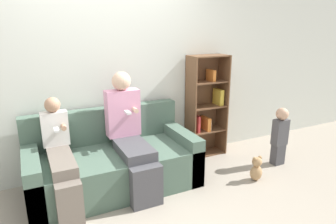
{
  "coord_description": "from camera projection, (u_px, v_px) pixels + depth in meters",
  "views": [
    {
      "loc": [
        -0.9,
        -2.55,
        1.82
      ],
      "look_at": [
        0.65,
        0.61,
        0.79
      ],
      "focal_mm": 32.0,
      "sensor_mm": 36.0,
      "label": 1
    }
  ],
  "objects": [
    {
      "name": "ground_plane",
      "position": [
        137.0,
        208.0,
        3.09
      ],
      "size": [
        14.0,
        14.0,
        0.0
      ],
      "primitive_type": "plane",
      "color": "#9E9384"
    },
    {
      "name": "back_wall",
      "position": [
        104.0,
        72.0,
        3.63
      ],
      "size": [
        10.0,
        0.06,
        2.55
      ],
      "color": "silver",
      "rests_on": "ground_plane"
    },
    {
      "name": "couch",
      "position": [
        113.0,
        164.0,
        3.45
      ],
      "size": [
        1.87,
        0.91,
        0.86
      ],
      "color": "#4C6656",
      "rests_on": "ground_plane"
    },
    {
      "name": "adult_seated",
      "position": [
        130.0,
        131.0,
        3.36
      ],
      "size": [
        0.39,
        0.88,
        1.31
      ],
      "color": "#47474C",
      "rests_on": "ground_plane"
    },
    {
      "name": "child_seated",
      "position": [
        61.0,
        157.0,
        3.02
      ],
      "size": [
        0.28,
        0.88,
        1.09
      ],
      "color": "#70665B",
      "rests_on": "ground_plane"
    },
    {
      "name": "toddler_standing",
      "position": [
        280.0,
        134.0,
        3.97
      ],
      "size": [
        0.2,
        0.16,
        0.79
      ],
      "color": "#47474C",
      "rests_on": "ground_plane"
    },
    {
      "name": "bookshelf",
      "position": [
        205.0,
        107.0,
        4.25
      ],
      "size": [
        0.55,
        0.29,
        1.43
      ],
      "color": "brown",
      "rests_on": "ground_plane"
    },
    {
      "name": "teddy_bear",
      "position": [
        256.0,
        169.0,
        3.61
      ],
      "size": [
        0.16,
        0.13,
        0.31
      ],
      "color": "tan",
      "rests_on": "ground_plane"
    }
  ]
}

